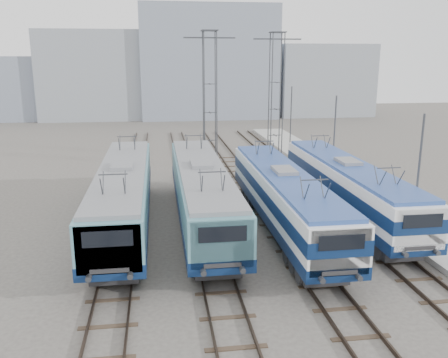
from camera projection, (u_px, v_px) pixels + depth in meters
ground at (262, 270)px, 22.34m from camera, size 160.00×160.00×0.00m
platform at (387, 207)px, 31.36m from camera, size 4.00×70.00×0.30m
locomotive_far_left at (123, 193)px, 26.98m from camera, size 2.85×18.01×3.39m
locomotive_center_left at (202, 191)px, 27.47m from camera, size 2.85×17.98×3.38m
locomotive_center_right at (284, 195)px, 26.60m from camera, size 2.73×17.23×3.24m
locomotive_far_right at (348, 184)px, 29.01m from camera, size 2.71×17.12×3.22m
catenary_tower_west at (210, 94)px, 41.81m from camera, size 4.50×1.20×12.00m
catenary_tower_east at (276, 92)px, 44.61m from camera, size 4.50×1.20×12.00m
mast_front at (418, 181)px, 24.55m from camera, size 0.12×0.12×7.00m
mast_mid at (334, 142)px, 36.07m from camera, size 0.12×0.12×7.00m
mast_rear at (291, 122)px, 47.58m from camera, size 0.12×0.12×7.00m
building_west at (99, 75)px, 78.21m from camera, size 18.00×12.00×14.00m
building_center at (207, 63)px, 80.15m from camera, size 22.00×14.00×18.00m
building_east at (320, 80)px, 83.59m from camera, size 16.00×12.00×12.00m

